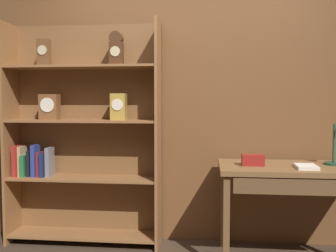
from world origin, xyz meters
The scene contains 5 objects.
back_wood_panel centered at (0.00, 1.37, 1.30)m, with size 4.80×0.05×2.60m, color brown.
bookshelf centered at (-1.02, 1.19, 1.02)m, with size 1.44×0.32×2.07m.
workbench centered at (0.91, 0.91, 0.71)m, with size 1.29×0.65×0.81m.
toolbox_small centered at (0.55, 0.90, 0.86)m, with size 0.18×0.11×0.09m, color maroon.
open_repair_manual centered at (0.95, 0.82, 0.82)m, with size 0.16×0.22×0.03m, color silver.
Camera 1 is at (0.17, -2.21, 1.33)m, focal length 39.87 mm.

